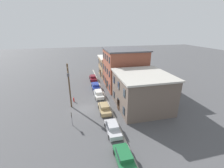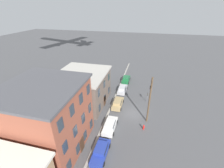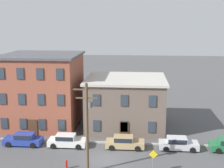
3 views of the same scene
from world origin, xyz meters
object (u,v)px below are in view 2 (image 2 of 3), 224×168
(car_silver, at_px, (122,89))
(car_green, at_px, (126,79))
(caution_sign, at_px, (147,95))
(fire_hydrant, at_px, (144,127))
(car_tan, at_px, (118,103))
(car_white, at_px, (110,125))
(utility_pole, at_px, (150,98))
(car_blue, at_px, (101,151))

(car_silver, relative_size, car_green, 1.00)
(caution_sign, distance_m, fire_hydrant, 8.56)
(car_tan, bearing_deg, car_silver, 1.18)
(car_green, relative_size, caution_sign, 1.80)
(car_white, distance_m, caution_sign, 11.30)
(car_green, height_order, utility_pole, utility_pole)
(fire_hydrant, bearing_deg, utility_pole, -11.62)
(car_white, relative_size, utility_pole, 0.50)
(car_white, distance_m, fire_hydrant, 5.65)
(car_blue, xyz_separation_m, car_tan, (11.83, 0.08, 0.00))
(car_green, xyz_separation_m, utility_pole, (-14.98, -6.20, 4.18))
(car_tan, relative_size, car_silver, 1.00)
(car_tan, relative_size, utility_pole, 0.50)
(car_green, distance_m, caution_sign, 10.63)
(car_silver, distance_m, car_green, 5.69)
(car_blue, height_order, utility_pole, utility_pole)
(car_blue, xyz_separation_m, car_green, (23.58, 0.23, 0.00))
(car_green, bearing_deg, car_tan, -179.27)
(car_silver, bearing_deg, car_green, 0.25)
(car_blue, height_order, car_white, same)
(car_white, xyz_separation_m, car_green, (18.44, 0.22, 0.00))
(car_blue, relative_size, car_tan, 1.00)
(car_tan, bearing_deg, utility_pole, -118.15)
(utility_pole, xyz_separation_m, fire_hydrant, (-2.25, 0.46, -4.45))
(car_tan, xyz_separation_m, car_green, (11.75, 0.15, 0.00))
(car_silver, height_order, fire_hydrant, car_silver)
(car_white, bearing_deg, utility_pole, -59.96)
(utility_pole, bearing_deg, car_blue, 145.23)
(car_tan, distance_m, utility_pole, 8.03)
(car_tan, xyz_separation_m, caution_sign, (2.99, -5.82, 0.88))
(car_silver, relative_size, fire_hydrant, 4.58)
(caution_sign, bearing_deg, car_tan, 117.23)
(car_blue, relative_size, car_silver, 1.00)
(car_white, relative_size, car_silver, 1.00)
(utility_pole, height_order, fire_hydrant, utility_pole)
(car_silver, height_order, utility_pole, utility_pole)
(car_blue, distance_m, utility_pole, 11.27)
(car_tan, height_order, car_green, same)
(car_white, height_order, caution_sign, caution_sign)
(car_white, xyz_separation_m, car_tan, (6.69, 0.07, 0.00))
(car_blue, xyz_separation_m, car_silver, (17.89, 0.20, 0.00))
(fire_hydrant, bearing_deg, car_blue, 139.07)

